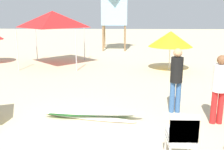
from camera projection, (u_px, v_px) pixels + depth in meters
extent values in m
plane|color=beige|center=(56.00, 140.00, 5.45)|extent=(80.00, 80.00, 0.00)
cube|color=silver|center=(180.00, 141.00, 4.52)|extent=(0.48, 0.48, 0.04)
cube|color=silver|center=(184.00, 136.00, 4.26)|extent=(0.48, 0.04, 0.40)
cube|color=silver|center=(180.00, 136.00, 4.49)|extent=(0.48, 0.48, 0.04)
cube|color=silver|center=(184.00, 131.00, 4.23)|extent=(0.48, 0.04, 0.40)
cube|color=silver|center=(181.00, 131.00, 4.47)|extent=(0.48, 0.48, 0.04)
cube|color=silver|center=(185.00, 126.00, 4.21)|extent=(0.48, 0.04, 0.40)
cylinder|color=silver|center=(188.00, 147.00, 4.77)|extent=(0.04, 0.04, 0.42)
cylinder|color=silver|center=(166.00, 146.00, 4.78)|extent=(0.04, 0.04, 0.42)
ellipsoid|color=white|center=(89.00, 117.00, 6.54)|extent=(2.46, 0.76, 0.08)
ellipsoid|color=green|center=(91.00, 113.00, 6.58)|extent=(2.24, 0.40, 0.08)
ellipsoid|color=white|center=(92.00, 113.00, 6.42)|extent=(2.54, 0.33, 0.08)
cylinder|color=red|center=(214.00, 107.00, 6.19)|extent=(0.14, 0.14, 0.82)
cylinder|color=red|center=(220.00, 108.00, 6.18)|extent=(0.14, 0.14, 0.82)
cylinder|color=white|center=(220.00, 78.00, 6.01)|extent=(0.32, 0.32, 0.65)
sphere|color=brown|center=(222.00, 60.00, 5.91)|extent=(0.22, 0.22, 0.22)
cylinder|color=#33598C|center=(172.00, 97.00, 6.90)|extent=(0.14, 0.14, 0.85)
cylinder|color=#33598C|center=(178.00, 97.00, 6.90)|extent=(0.14, 0.14, 0.85)
cylinder|color=black|center=(177.00, 70.00, 6.72)|extent=(0.32, 0.32, 0.67)
sphere|color=tan|center=(178.00, 53.00, 6.61)|extent=(0.23, 0.23, 0.23)
cylinder|color=#B2B2B7|center=(17.00, 50.00, 11.90)|extent=(0.05, 0.05, 1.94)
cylinder|color=#B2B2B7|center=(76.00, 50.00, 11.80)|extent=(0.05, 0.05, 1.94)
cylinder|color=#B2B2B7|center=(36.00, 43.00, 14.57)|extent=(0.05, 0.05, 1.94)
cylinder|color=#B2B2B7|center=(84.00, 43.00, 14.48)|extent=(0.05, 0.05, 1.94)
pyramid|color=red|center=(53.00, 19.00, 12.87)|extent=(2.75, 2.75, 0.81)
cylinder|color=olive|center=(103.00, 38.00, 18.20)|extent=(0.12, 0.12, 1.81)
cylinder|color=olive|center=(125.00, 38.00, 18.15)|extent=(0.12, 0.12, 1.81)
cylinder|color=olive|center=(105.00, 36.00, 19.72)|extent=(0.12, 0.12, 1.81)
cylinder|color=olive|center=(125.00, 36.00, 19.66)|extent=(0.12, 0.12, 1.81)
cube|color=#96CFE8|center=(114.00, 12.00, 18.51)|extent=(1.80, 1.80, 1.80)
cylinder|color=beige|center=(170.00, 51.00, 11.90)|extent=(0.04, 0.04, 1.84)
cone|color=yellow|center=(171.00, 39.00, 11.77)|extent=(2.03, 2.03, 0.71)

